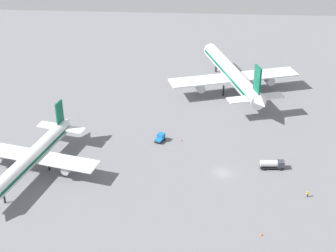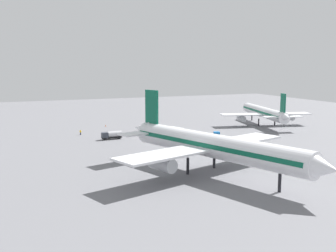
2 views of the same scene
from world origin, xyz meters
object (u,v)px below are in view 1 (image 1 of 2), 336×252
(airplane_at_gate, at_px, (232,74))
(safety_cone_mid_apron, at_px, (181,140))
(fuel_truck, at_px, (272,164))
(ground_crew_worker, at_px, (308,194))
(baggage_tug, at_px, (160,138))
(safety_cone_near_gate, at_px, (261,234))
(airplane_taxiing, at_px, (32,157))

(airplane_at_gate, bearing_deg, safety_cone_mid_apron, 138.36)
(fuel_truck, bearing_deg, ground_crew_worker, -62.03)
(baggage_tug, bearing_deg, safety_cone_mid_apron, -62.84)
(ground_crew_worker, bearing_deg, safety_cone_near_gate, -47.85)
(airplane_taxiing, xyz_separation_m, ground_crew_worker, (-5.74, -69.76, -3.99))
(airplane_at_gate, height_order, baggage_tug, airplane_at_gate)
(airplane_at_gate, xyz_separation_m, airplane_taxiing, (-55.07, 53.87, -1.39))
(airplane_taxiing, relative_size, fuel_truck, 6.74)
(fuel_truck, bearing_deg, airplane_taxiing, -177.74)
(airplane_at_gate, relative_size, ground_crew_worker, 32.85)
(airplane_taxiing, height_order, ground_crew_worker, airplane_taxiing)
(airplane_taxiing, relative_size, baggage_tug, 11.70)
(baggage_tug, xyz_separation_m, ground_crew_worker, (-24.37, -37.96, -0.31))
(ground_crew_worker, height_order, safety_cone_near_gate, ground_crew_worker)
(safety_cone_near_gate, bearing_deg, fuel_truck, -10.90)
(fuel_truck, relative_size, safety_cone_near_gate, 10.67)
(airplane_at_gate, xyz_separation_m, baggage_tug, (-36.43, 22.08, -5.07))
(fuel_truck, xyz_separation_m, ground_crew_worker, (-12.02, -7.35, -0.54))
(airplane_at_gate, xyz_separation_m, fuel_truck, (-48.78, -8.53, -4.84))
(airplane_at_gate, distance_m, baggage_tug, 42.90)
(baggage_tug, bearing_deg, ground_crew_worker, -99.64)
(airplane_taxiing, distance_m, baggage_tug, 37.04)
(fuel_truck, distance_m, safety_cone_near_gate, 27.51)
(safety_cone_mid_apron, bearing_deg, safety_cone_near_gate, -154.09)
(ground_crew_worker, distance_m, safety_cone_near_gate, 19.54)
(fuel_truck, xyz_separation_m, safety_cone_near_gate, (-26.99, 5.20, -1.09))
(safety_cone_near_gate, bearing_deg, safety_cone_mid_apron, 25.91)
(airplane_at_gate, bearing_deg, safety_cone_near_gate, 164.83)
(fuel_truck, height_order, safety_cone_near_gate, fuel_truck)
(airplane_at_gate, xyz_separation_m, safety_cone_mid_apron, (-35.99, 15.99, -5.93))
(baggage_tug, height_order, safety_cone_near_gate, baggage_tug)
(safety_cone_mid_apron, bearing_deg, baggage_tug, 94.10)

